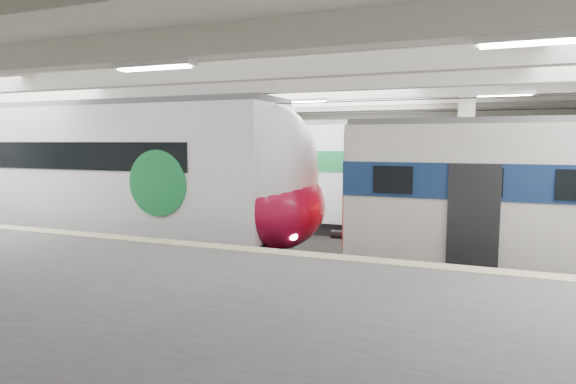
% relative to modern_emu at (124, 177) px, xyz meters
% --- Properties ---
extents(station_hall, '(36.00, 24.00, 5.75)m').
position_rel_modern_emu_xyz_m(station_hall, '(5.81, -1.74, 0.84)').
color(station_hall, black).
rests_on(station_hall, ground).
extents(modern_emu, '(15.46, 3.19, 4.91)m').
position_rel_modern_emu_xyz_m(modern_emu, '(0.00, 0.00, 0.00)').
color(modern_emu, white).
rests_on(modern_emu, ground).
extents(far_train, '(13.79, 2.98, 4.40)m').
position_rel_modern_emu_xyz_m(far_train, '(2.58, 5.50, -0.13)').
color(far_train, white).
rests_on(far_train, ground).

